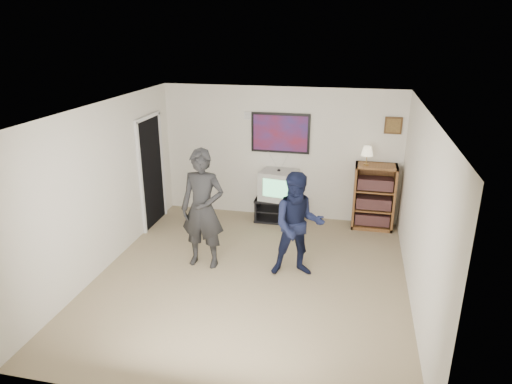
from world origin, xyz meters
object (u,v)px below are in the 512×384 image
at_px(crt_television, 279,185).
at_px(person_tall, 203,209).
at_px(person_short, 298,225).
at_px(media_stand, 279,209).
at_px(bookshelf, 374,197).

relative_size(crt_television, person_tall, 0.35).
xyz_separation_m(person_tall, person_short, (1.44, 0.01, -0.13)).
bearing_deg(person_short, media_stand, 94.52).
distance_m(crt_television, person_tall, 2.12).
distance_m(crt_television, bookshelf, 1.75).
relative_size(person_tall, person_short, 1.16).
bearing_deg(bookshelf, crt_television, -178.36).
height_order(person_tall, person_short, person_tall).
bearing_deg(crt_television, media_stand, 8.73).
height_order(crt_television, bookshelf, bookshelf).
height_order(crt_television, person_tall, person_tall).
relative_size(crt_television, bookshelf, 0.54).
relative_size(media_stand, crt_television, 1.39).
xyz_separation_m(media_stand, crt_television, (-0.02, 0.00, 0.50)).
bearing_deg(person_tall, crt_television, 68.32).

